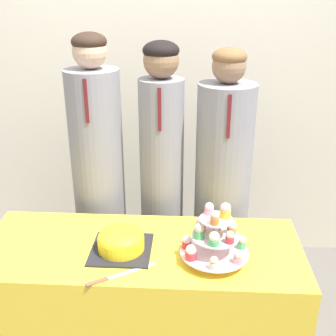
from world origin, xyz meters
name	(u,v)px	position (x,y,z in m)	size (l,w,h in m)	color
wall_back	(159,68)	(0.00, 1.50, 1.35)	(9.00, 0.06, 2.70)	beige
table	(142,310)	(0.00, 0.29, 0.37)	(1.49, 0.58, 0.74)	yellow
round_cake	(121,241)	(-0.08, 0.26, 0.79)	(0.27, 0.27, 0.11)	#232328
cake_knife	(110,278)	(-0.10, 0.05, 0.74)	(0.27, 0.18, 0.01)	silver
cupcake_stand	(214,236)	(0.33, 0.21, 0.86)	(0.30, 0.30, 0.27)	silver
student_0	(99,188)	(-0.30, 0.81, 0.78)	(0.29, 0.30, 1.64)	gray
student_1	(162,188)	(0.06, 0.81, 0.79)	(0.24, 0.25, 1.60)	gray
student_2	(222,198)	(0.40, 0.81, 0.74)	(0.31, 0.31, 1.57)	gray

